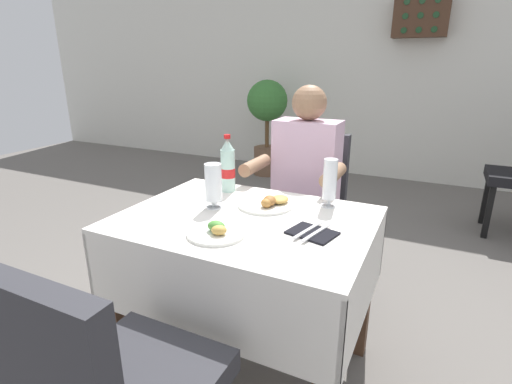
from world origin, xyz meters
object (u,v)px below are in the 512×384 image
object	(u,v)px
cola_bottle_primary	(228,167)
wall_bottle_rack	(421,16)
main_dining_table	(246,257)
beer_glass_left	(213,184)
chair_far_diner_seat	(305,205)
plate_far_diner	(269,203)
plate_near_camera	(217,231)
seated_diner_far	(303,185)
napkin_cutlery_set	(312,233)
potted_plant_corner	(267,115)
beer_glass_middle	(330,183)

from	to	relation	value
cola_bottle_primary	wall_bottle_rack	world-z (taller)	wall_bottle_rack
main_dining_table	beer_glass_left	distance (m)	0.35
chair_far_diner_seat	cola_bottle_primary	distance (m)	0.65
chair_far_diner_seat	plate_far_diner	xyz separation A→B (m)	(0.03, -0.62, 0.22)
wall_bottle_rack	plate_near_camera	bearing A→B (deg)	-95.15
plate_far_diner	plate_near_camera	bearing A→B (deg)	-98.08
seated_diner_far	beer_glass_left	xyz separation A→B (m)	(-0.19, -0.63, 0.16)
beer_glass_left	wall_bottle_rack	world-z (taller)	wall_bottle_rack
napkin_cutlery_set	plate_near_camera	bearing A→B (deg)	-152.90
beer_glass_left	napkin_cutlery_set	size ratio (longest dim) A/B	1.02
cola_bottle_primary	plate_far_diner	bearing A→B (deg)	-22.84
plate_far_diner	potted_plant_corner	distance (m)	3.23
potted_plant_corner	beer_glass_middle	bearing A→B (deg)	-60.83
napkin_cutlery_set	chair_far_diner_seat	bearing A→B (deg)	110.27
main_dining_table	napkin_cutlery_set	world-z (taller)	napkin_cutlery_set
chair_far_diner_seat	cola_bottle_primary	bearing A→B (deg)	-115.31
chair_far_diner_seat	cola_bottle_primary	world-z (taller)	cola_bottle_primary
potted_plant_corner	plate_far_diner	bearing A→B (deg)	-65.58
chair_far_diner_seat	wall_bottle_rack	xyz separation A→B (m)	(0.32, 2.72, 1.29)
beer_glass_left	beer_glass_middle	xyz separation A→B (m)	(0.45, 0.24, 0.00)
chair_far_diner_seat	napkin_cutlery_set	bearing A→B (deg)	-69.73
beer_glass_left	wall_bottle_rack	xyz separation A→B (m)	(0.49, 3.46, 0.98)
napkin_cutlery_set	beer_glass_left	bearing A→B (deg)	170.83
potted_plant_corner	wall_bottle_rack	world-z (taller)	wall_bottle_rack
beer_glass_left	chair_far_diner_seat	bearing A→B (deg)	76.60
chair_far_diner_seat	beer_glass_middle	distance (m)	0.65
potted_plant_corner	plate_near_camera	bearing A→B (deg)	-68.74
plate_near_camera	beer_glass_left	size ratio (longest dim) A/B	1.12
plate_far_diner	beer_glass_middle	distance (m)	0.28
chair_far_diner_seat	beer_glass_left	world-z (taller)	chair_far_diner_seat
seated_diner_far	wall_bottle_rack	xyz separation A→B (m)	(0.30, 2.83, 1.13)
plate_near_camera	chair_far_diner_seat	bearing A→B (deg)	89.02
plate_near_camera	beer_glass_left	bearing A→B (deg)	123.60
seated_diner_far	potted_plant_corner	xyz separation A→B (m)	(-1.32, 2.43, 0.04)
plate_far_diner	napkin_cutlery_set	size ratio (longest dim) A/B	1.27
seated_diner_far	plate_far_diner	bearing A→B (deg)	-88.20
seated_diner_far	wall_bottle_rack	size ratio (longest dim) A/B	2.25
beer_glass_middle	napkin_cutlery_set	xyz separation A→B (m)	(0.03, -0.32, -0.10)
seated_diner_far	beer_glass_middle	size ratio (longest dim) A/B	5.84
chair_far_diner_seat	plate_far_diner	bearing A→B (deg)	-86.82
main_dining_table	plate_far_diner	xyz separation A→B (m)	(0.03, 0.16, 0.20)
cola_bottle_primary	wall_bottle_rack	distance (m)	3.41
beer_glass_left	cola_bottle_primary	distance (m)	0.24
wall_bottle_rack	potted_plant_corner	bearing A→B (deg)	-166.11
main_dining_table	potted_plant_corner	bearing A→B (deg)	112.77
chair_far_diner_seat	plate_near_camera	distance (m)	1.00
plate_near_camera	potted_plant_corner	xyz separation A→B (m)	(-1.28, 3.30, -0.02)
main_dining_table	potted_plant_corner	size ratio (longest dim) A/B	0.87
main_dining_table	chair_far_diner_seat	world-z (taller)	chair_far_diner_seat
cola_bottle_primary	plate_near_camera	bearing A→B (deg)	-64.98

